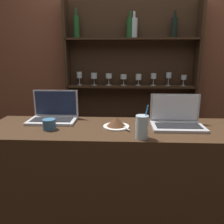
# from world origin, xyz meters

# --- Properties ---
(bar_counter) EXTENTS (2.04, 0.50, 0.96)m
(bar_counter) POSITION_xyz_m (0.00, 0.25, 0.48)
(bar_counter) COLOR #382314
(bar_counter) RESTS_ON ground_plane
(back_wall) EXTENTS (7.00, 0.06, 2.70)m
(back_wall) POSITION_xyz_m (0.00, 1.39, 1.35)
(back_wall) COLOR brown
(back_wall) RESTS_ON ground_plane
(back_shelf) EXTENTS (1.42, 0.18, 1.99)m
(back_shelf) POSITION_xyz_m (-0.01, 1.32, 1.05)
(back_shelf) COLOR #332114
(back_shelf) RESTS_ON ground_plane
(laptop_near) EXTENTS (0.34, 0.22, 0.22)m
(laptop_near) POSITION_xyz_m (-0.61, 0.40, 1.00)
(laptop_near) COLOR silver
(laptop_near) RESTS_ON bar_counter
(laptop_far) EXTENTS (0.34, 0.22, 0.21)m
(laptop_far) POSITION_xyz_m (0.26, 0.29, 1.00)
(laptop_far) COLOR #ADADB2
(laptop_far) RESTS_ON bar_counter
(cake_plate) EXTENTS (0.18, 0.18, 0.07)m
(cake_plate) POSITION_xyz_m (-0.14, 0.25, 0.99)
(cake_plate) COLOR silver
(cake_plate) RESTS_ON bar_counter
(water_glass) EXTENTS (0.07, 0.07, 0.20)m
(water_glass) POSITION_xyz_m (0.01, 0.06, 1.02)
(water_glass) COLOR silver
(water_glass) RESTS_ON bar_counter
(coffee_cup) EXTENTS (0.08, 0.08, 0.07)m
(coffee_cup) POSITION_xyz_m (-0.58, 0.19, 0.99)
(coffee_cup) COLOR #38668C
(coffee_cup) RESTS_ON bar_counter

